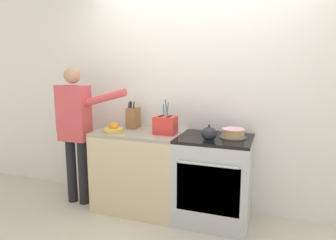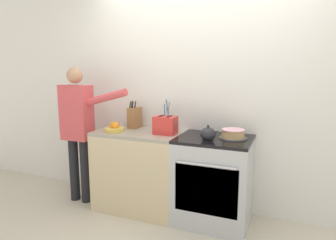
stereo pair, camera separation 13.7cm
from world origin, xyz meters
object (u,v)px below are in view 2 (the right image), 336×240
Objects in this scene: layer_cake at (233,134)px; knife_block at (135,118)px; toaster at (165,125)px; person_baker at (78,124)px; stove_range at (213,180)px; tea_kettle at (208,134)px; utensil_crock at (167,122)px; fruit_bowl at (115,128)px.

layer_cake is 1.15m from knife_block.
person_baker is at bearing -174.99° from toaster.
layer_cake reaches higher than stove_range.
toaster reaches higher than tea_kettle.
stove_range is 3.63× the size of toaster.
utensil_crock is (0.38, 0.04, -0.03)m from knife_block.
person_baker is (-0.97, -0.31, -0.03)m from utensil_crock.
tea_kettle is 0.59× the size of knife_block.
toaster reaches higher than fruit_bowl.
person_baker is at bearing 179.36° from tea_kettle.
knife_block reaches higher than toaster.
toaster is (0.45, -0.17, -0.02)m from knife_block.
knife_block is 0.20× the size of person_baker.
utensil_crock reaches higher than layer_cake.
toaster is at bearing -20.70° from knife_block.
person_baker reaches higher than layer_cake.
knife_block is (-0.94, 0.28, 0.06)m from tea_kettle.
layer_cake is 1.48× the size of tea_kettle.
tea_kettle is at bearing -12.66° from toaster.
utensil_crock is 1.41× the size of toaster.
stove_range is at bearing 10.49° from person_baker.
knife_block is at bearing 30.11° from person_baker.
toaster reaches higher than stove_range.
knife_block is (-1.14, 0.10, 0.08)m from layer_cake.
knife_block is at bearing 163.38° from tea_kettle.
utensil_crock is at bearing 162.10° from stove_range.
tea_kettle is (-0.20, -0.18, 0.02)m from layer_cake.
utensil_crock is 1.02m from person_baker.
person_baker is at bearing -175.73° from stove_range.
person_baker reaches higher than stove_range.
person_baker reaches higher than tea_kettle.
knife_block is 1.45× the size of fruit_bowl.
toaster is 0.15× the size of person_baker.
fruit_bowl is 0.57m from toaster.
tea_kettle is 0.54× the size of utensil_crock.
utensil_crock is 0.22× the size of person_baker.
knife_block is at bearing -173.33° from utensil_crock.
stove_range is at bearing -17.90° from utensil_crock.
stove_range is at bearing -8.60° from knife_block.
utensil_crock reaches higher than stove_range.
utensil_crock is at bearing 6.67° from knife_block.
stove_range is 1.13m from knife_block.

